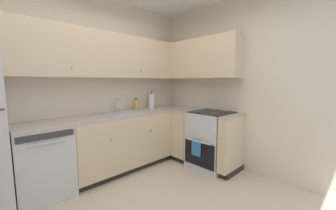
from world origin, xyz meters
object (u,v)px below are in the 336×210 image
object	(u,v)px
oven_range	(211,139)
paper_towel_roll	(151,101)
soap_bottle	(136,104)
dishwasher	(43,162)

from	to	relation	value
oven_range	paper_towel_roll	size ratio (longest dim) A/B	3.26
soap_bottle	oven_range	bearing A→B (deg)	-57.90
dishwasher	soap_bottle	world-z (taller)	soap_bottle
soap_bottle	paper_towel_roll	distance (m)	0.34
paper_towel_roll	dishwasher	bearing A→B (deg)	-175.02
soap_bottle	paper_towel_roll	size ratio (longest dim) A/B	0.66
oven_range	soap_bottle	bearing A→B (deg)	122.10
oven_range	soap_bottle	world-z (taller)	soap_bottle
paper_towel_roll	soap_bottle	bearing A→B (deg)	176.59
dishwasher	paper_towel_roll	bearing A→B (deg)	4.98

